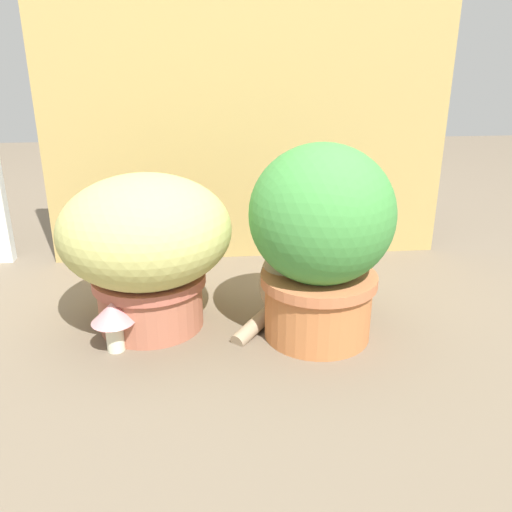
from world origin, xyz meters
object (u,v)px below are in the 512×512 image
object	(u,v)px
grass_planter	(147,244)
mushroom_ornament_pink	(113,317)
leafy_planter	(321,238)
cat	(304,269)

from	to	relation	value
grass_planter	mushroom_ornament_pink	xyz separation A→B (m)	(-0.07, -0.11, -0.13)
leafy_planter	mushroom_ornament_pink	xyz separation A→B (m)	(-0.46, -0.03, -0.16)
grass_planter	leafy_planter	world-z (taller)	leafy_planter
cat	mushroom_ornament_pink	distance (m)	0.47
grass_planter	leafy_planter	distance (m)	0.40
leafy_planter	grass_planter	bearing A→B (deg)	167.71
leafy_planter	cat	world-z (taller)	leafy_planter
cat	mushroom_ornament_pink	xyz separation A→B (m)	(-0.45, -0.13, -0.04)
grass_planter	cat	distance (m)	0.39
grass_planter	cat	size ratio (longest dim) A/B	1.19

